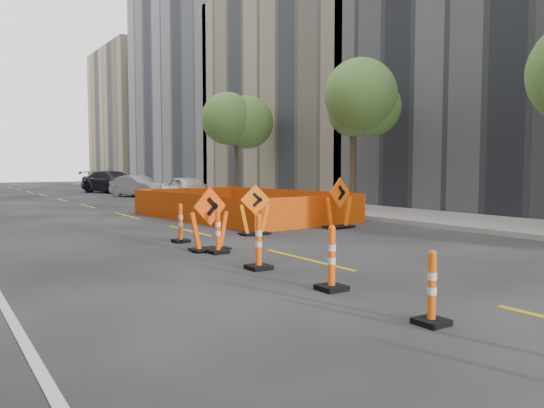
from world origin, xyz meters
TOP-DOWN VIEW (x-y plane):
  - ground_plane at (0.00, 0.00)m, footprint 140.00×140.00m
  - sidewalk_right at (9.00, 12.00)m, footprint 4.00×90.00m
  - bld_right_c at (17.00, 23.80)m, footprint 12.00×16.00m
  - bld_right_d at (17.00, 40.20)m, footprint 12.00×18.00m
  - bld_right_e at (17.00, 58.60)m, footprint 12.00×14.00m
  - tree_r_b at (8.40, 12.00)m, footprint 2.80×2.80m
  - tree_r_c at (8.40, 22.00)m, footprint 2.80×2.80m
  - channelizer_2 at (-1.47, -0.55)m, footprint 0.37×0.37m
  - channelizer_3 at (-1.33, 1.55)m, footprint 0.41×0.41m
  - channelizer_4 at (-1.40, 3.64)m, footprint 0.42×0.42m
  - channelizer_5 at (-1.18, 5.74)m, footprint 0.40×0.40m
  - channelizer_6 at (-1.19, 7.83)m, footprint 0.40×0.40m
  - chevron_sign_left at (-1.18, 6.17)m, footprint 1.07×0.75m
  - chevron_sign_center at (1.21, 8.09)m, footprint 1.10×0.86m
  - chevron_sign_right at (4.32, 8.06)m, footprint 1.18×0.84m
  - safety_fence at (3.35, 12.67)m, footprint 5.63×8.63m
  - parked_car_near at (5.31, 21.87)m, footprint 1.78×4.34m
  - parked_car_mid at (4.86, 28.80)m, footprint 2.85×4.48m
  - parked_car_far at (5.10, 35.15)m, footprint 4.29×6.18m

SIDE VIEW (x-z plane):
  - ground_plane at x=0.00m, z-range 0.00..0.00m
  - sidewalk_right at x=9.00m, z-range 0.00..0.15m
  - channelizer_2 at x=-1.47m, z-range 0.00..0.93m
  - channelizer_6 at x=-1.19m, z-range 0.00..1.01m
  - channelizer_5 at x=-1.18m, z-range 0.00..1.01m
  - safety_fence at x=3.35m, z-range 0.00..1.02m
  - channelizer_3 at x=-1.33m, z-range 0.00..1.04m
  - channelizer_4 at x=-1.40m, z-range 0.00..1.07m
  - parked_car_mid at x=4.86m, z-range 0.00..1.39m
  - chevron_sign_center at x=1.21m, z-range 0.00..1.45m
  - parked_car_near at x=5.31m, z-range 0.00..1.47m
  - chevron_sign_left at x=-1.18m, z-range 0.00..1.49m
  - chevron_sign_right at x=4.32m, z-range 0.00..1.62m
  - parked_car_far at x=5.10m, z-range 0.00..1.66m
  - tree_r_b at x=8.40m, z-range 1.55..7.50m
  - tree_r_c at x=8.40m, z-range 1.55..7.50m
  - bld_right_c at x=17.00m, z-range 0.00..14.00m
  - bld_right_e at x=17.00m, z-range 0.00..16.00m
  - bld_right_d at x=17.00m, z-range 0.00..20.00m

